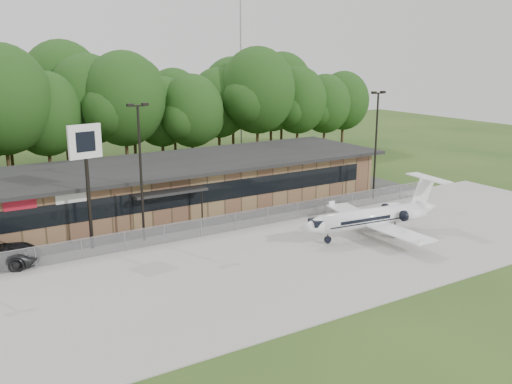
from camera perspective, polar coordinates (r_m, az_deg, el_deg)
ground at (r=32.46m, az=8.38°, el=-11.39°), size 160.00×160.00×0.00m
apron at (r=38.36m, az=0.60°, el=-7.09°), size 64.00×18.00×0.08m
parking_lot at (r=47.93m, az=-6.83°, el=-2.86°), size 50.00×9.00×0.06m
terminal at (r=51.30m, az=-9.02°, el=0.67°), size 41.00×11.65×4.30m
fence at (r=43.85m, az=-4.33°, el=-3.38°), size 46.00×0.04×1.52m
treeline at (r=67.29m, az=-15.33°, el=8.08°), size 72.00×12.00×15.00m
radio_mast at (r=81.41m, az=-1.54°, el=13.03°), size 0.20×0.20×25.00m
light_pole_mid at (r=41.95m, az=-11.49°, el=2.91°), size 1.55×0.30×10.23m
light_pole_right at (r=54.28m, az=11.92°, el=5.35°), size 1.55×0.30×10.23m
business_jet at (r=44.11m, az=11.80°, el=-2.53°), size 12.67×11.32×4.26m
pole_sign at (r=40.93m, az=-16.66°, el=3.57°), size 2.36×0.64×8.95m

